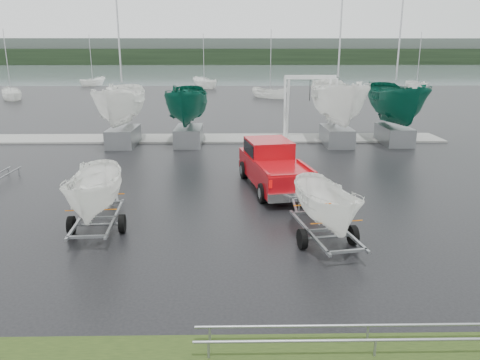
% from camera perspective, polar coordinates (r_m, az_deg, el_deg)
% --- Properties ---
extents(ground_plane, '(120.00, 120.00, 0.00)m').
position_cam_1_polar(ground_plane, '(18.43, -4.92, -2.48)').
color(ground_plane, black).
rests_on(ground_plane, ground).
extents(lake, '(300.00, 300.00, 0.00)m').
position_cam_1_polar(lake, '(117.63, -1.70, 12.84)').
color(lake, gray).
rests_on(lake, ground).
extents(dock, '(30.00, 3.00, 0.12)m').
position_cam_1_polar(dock, '(31.03, -3.37, 5.09)').
color(dock, gray).
rests_on(dock, ground).
extents(treeline, '(300.00, 8.00, 6.00)m').
position_cam_1_polar(treeline, '(187.51, -1.48, 14.80)').
color(treeline, black).
rests_on(treeline, ground).
extents(far_hill, '(300.00, 6.00, 10.00)m').
position_cam_1_polar(far_hill, '(195.49, -1.47, 15.42)').
color(far_hill, '#4C5651').
rests_on(far_hill, ground).
extents(pickup_truck, '(2.90, 6.00, 1.91)m').
position_cam_1_polar(pickup_truck, '(20.07, 3.96, 2.00)').
color(pickup_truck, '#9F080F').
rests_on(pickup_truck, ground).
extents(trailer_hitched, '(1.87, 3.75, 4.26)m').
position_cam_1_polar(trailer_hitched, '(13.88, 10.77, 1.23)').
color(trailer_hitched, gray).
rests_on(trailer_hitched, ground).
extents(trailer_parked, '(1.82, 3.68, 4.69)m').
position_cam_1_polar(trailer_parked, '(15.31, -17.58, 2.97)').
color(trailer_parked, gray).
rests_on(trailer_parked, ground).
extents(boat_hoist, '(3.30, 2.18, 4.12)m').
position_cam_1_polar(boat_hoist, '(31.05, 8.48, 9.84)').
color(boat_hoist, silver).
rests_on(boat_hoist, ground).
extents(keelboat_0, '(2.61, 3.20, 10.79)m').
position_cam_1_polar(keelboat_0, '(29.29, -14.49, 12.11)').
color(keelboat_0, gray).
rests_on(keelboat_0, ground).
extents(keelboat_1, '(2.50, 3.20, 7.75)m').
position_cam_1_polar(keelboat_1, '(28.86, -6.46, 12.08)').
color(keelboat_1, gray).
rests_on(keelboat_1, ground).
extents(keelboat_2, '(2.91, 3.20, 11.09)m').
position_cam_1_polar(keelboat_2, '(29.24, 12.14, 13.16)').
color(keelboat_2, gray).
rests_on(keelboat_2, ground).
extents(keelboat_3, '(2.71, 3.20, 10.89)m').
position_cam_1_polar(keelboat_3, '(30.56, 18.87, 12.20)').
color(keelboat_3, gray).
rests_on(keelboat_3, ground).
extents(mast_rack_2, '(7.00, 0.56, 0.06)m').
position_cam_1_polar(mast_rack_2, '(10.00, 15.78, -17.47)').
color(mast_rack_2, gray).
rests_on(mast_rack_2, ground).
extents(moored_boat_0, '(2.85, 2.87, 10.75)m').
position_cam_1_polar(moored_boat_0, '(62.08, -26.04, 8.80)').
color(moored_boat_0, white).
rests_on(moored_boat_0, ground).
extents(moored_boat_1, '(3.36, 3.39, 11.32)m').
position_cam_1_polar(moored_boat_1, '(73.51, -4.38, 11.13)').
color(moored_boat_1, white).
rests_on(moored_boat_1, ground).
extents(moored_boat_2, '(3.03, 3.03, 10.81)m').
position_cam_1_polar(moored_boat_2, '(58.22, 3.68, 9.98)').
color(moored_boat_2, white).
rests_on(moored_boat_2, ground).
extents(moored_boat_3, '(2.77, 2.82, 11.25)m').
position_cam_1_polar(moored_boat_3, '(70.89, 20.65, 10.03)').
color(moored_boat_3, white).
rests_on(moored_boat_3, ground).
extents(moored_boat_4, '(2.80, 2.83, 10.79)m').
position_cam_1_polar(moored_boat_4, '(81.49, -17.47, 10.91)').
color(moored_boat_4, white).
rests_on(moored_boat_4, ground).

